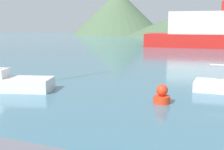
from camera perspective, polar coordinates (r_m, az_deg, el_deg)
The scene contains 3 objects.
buoy_marker at distance 14.86m, azimuth 9.11°, elevation -3.73°, with size 0.79×0.79×0.91m.
hill_west at distance 112.98m, azimuth 1.16°, elevation 11.36°, with size 32.36×32.36×15.44m.
hill_central at distance 106.19m, azimuth 13.04°, elevation 8.98°, with size 40.65×40.65×6.99m.
Camera 1 is at (6.15, -0.26, 3.70)m, focal length 50.00 mm.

